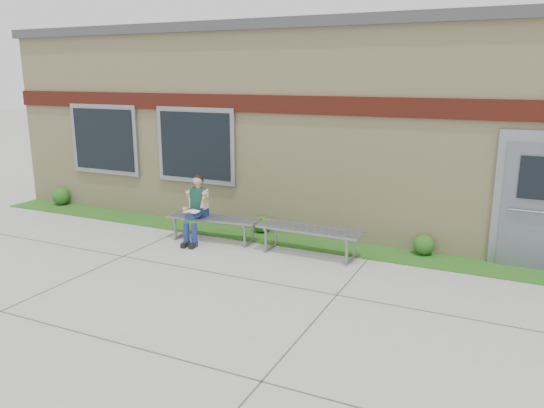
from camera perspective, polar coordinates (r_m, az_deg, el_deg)
The scene contains 9 objects.
ground at distance 7.89m, azimuth -1.20°, elevation -9.85°, with size 80.00×80.00×0.00m, color #9E9E99.
grass_strip at distance 10.13m, azimuth 5.38°, elevation -4.42°, with size 16.00×0.80×0.02m, color #285215.
school_building at distance 12.91m, azimuth 10.80°, elevation 8.82°, with size 16.20×6.22×4.20m.
bench_left at distance 10.35m, azimuth -6.32°, elevation -1.98°, with size 1.87×0.69×0.48m.
bench_right at distance 9.49m, azimuth 4.05°, elevation -3.28°, with size 1.93×0.57×0.50m.
girl at distance 10.24m, azimuth -8.15°, elevation -0.30°, with size 0.47×0.77×1.31m.
shrub_west at distance 14.11m, azimuth -21.74°, elevation 0.77°, with size 0.42×0.42×0.42m, color #285215.
shrub_mid at distance 10.83m, azimuth -1.15°, elevation -2.16°, with size 0.34×0.34×0.34m, color #285215.
shrub_east at distance 9.88m, azimuth 16.01°, elevation -4.21°, with size 0.37×0.37×0.37m, color #285215.
Camera 1 is at (3.23, -6.47, 3.16)m, focal length 35.00 mm.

